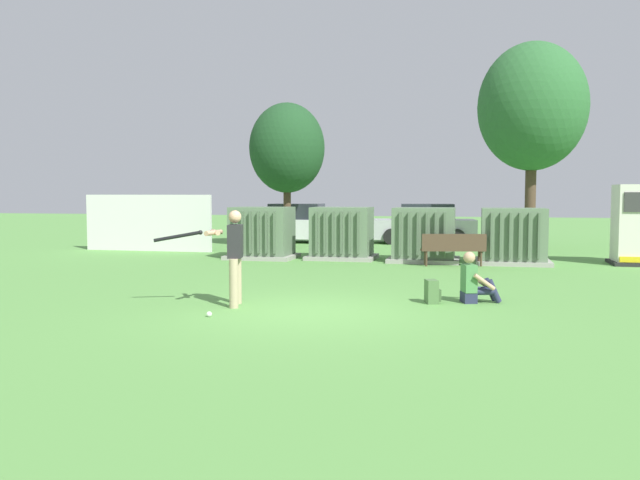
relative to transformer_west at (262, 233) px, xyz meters
The scene contains 15 objects.
ground_plane 9.58m from the transformer_west, 67.38° to the right, with size 96.00×96.00×0.00m, color #5B9947.
fence_panel 5.10m from the transformer_west, 160.64° to the left, with size 4.80×0.12×2.00m, color white.
transformer_west is the anchor object (origin of this frame).
transformer_mid_west 2.52m from the transformer_west, ahead, with size 2.10×1.70×1.62m.
transformer_mid_east 5.04m from the transformer_west, ahead, with size 2.10×1.70×1.62m.
transformer_east 7.61m from the transformer_west, ahead, with size 2.10×1.70×1.62m.
park_bench 6.00m from the transformer_west, ahead, with size 1.84×0.76×0.92m.
batter 8.73m from the transformer_west, 75.50° to the right, with size 1.61×0.76×1.74m.
sports_ball 9.84m from the transformer_west, 77.09° to the right, with size 0.09×0.09×0.09m, color white.
seated_spectator 9.62m from the transformer_west, 47.59° to the right, with size 0.78×0.64×0.96m.
backpack 9.34m from the transformer_west, 52.15° to the right, with size 0.33×0.37×0.44m.
tree_left 5.38m from the transformer_west, 95.69° to the left, with size 2.86×2.86×5.47m.
tree_center_left 11.44m from the transformer_west, 35.70° to the left, with size 4.00×4.00×7.64m.
parked_car_leftmost 6.93m from the transformer_west, 96.82° to the left, with size 4.24×1.99×1.62m.
parked_car_left_of_center 8.80m from the transformer_west, 59.08° to the left, with size 4.37×2.29×1.62m.
Camera 1 is at (2.73, -10.81, 2.05)m, focal length 36.80 mm.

